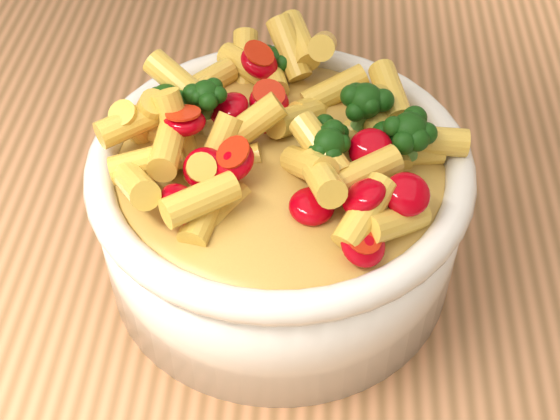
{
  "coord_description": "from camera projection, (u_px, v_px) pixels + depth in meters",
  "views": [
    {
      "loc": [
        -0.02,
        -0.41,
        1.31
      ],
      "look_at": [
        -0.04,
        -0.07,
        0.95
      ],
      "focal_mm": 50.0,
      "sensor_mm": 36.0,
      "label": 1
    }
  ],
  "objects": [
    {
      "name": "serving_bowl",
      "position": [
        280.0,
        209.0,
        0.5
      ],
      "size": [
        0.23,
        0.23,
        0.1
      ],
      "color": "white",
      "rests_on": "table"
    },
    {
      "name": "table",
      "position": [
        334.0,
        278.0,
        0.65
      ],
      "size": [
        1.2,
        0.8,
        0.9
      ],
      "color": "#BE7D51",
      "rests_on": "ground"
    },
    {
      "name": "pasta_salad",
      "position": [
        280.0,
        134.0,
        0.45
      ],
      "size": [
        0.18,
        0.18,
        0.04
      ],
      "color": "#FFD550",
      "rests_on": "serving_bowl"
    }
  ]
}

